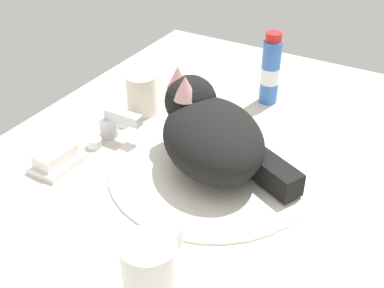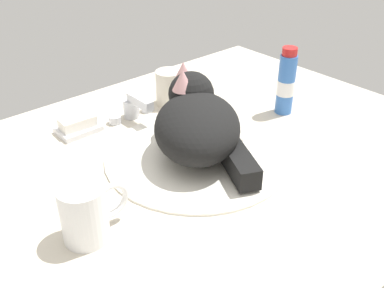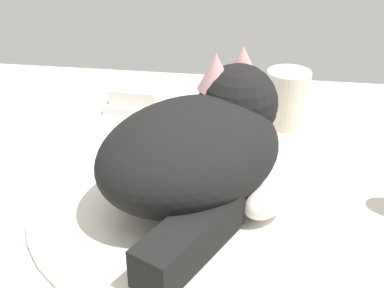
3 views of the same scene
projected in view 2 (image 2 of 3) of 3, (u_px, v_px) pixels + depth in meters
ground_plane at (197, 163)px, 90.28cm from camera, size 110.00×82.50×3.00cm
sink_basin at (197, 155)px, 89.25cm from camera, size 36.64×36.64×0.97cm
faucet at (134, 108)px, 102.06cm from camera, size 11.86×9.41×6.38cm
cat at (198, 122)px, 87.00cm from camera, size 27.04×30.38×15.02cm
coffee_mug at (86, 212)px, 67.46cm from camera, size 11.54×7.17×9.54cm
rinse_cup at (169, 88)px, 107.92cm from camera, size 6.39×6.39×8.46cm
soap_dish at (79, 129)px, 97.88cm from camera, size 9.00×6.40×1.20cm
soap_bar at (78, 122)px, 96.98cm from camera, size 7.72×4.45×2.29cm
toothpaste_bottle at (286, 83)px, 102.53cm from camera, size 4.06×4.06×15.79cm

